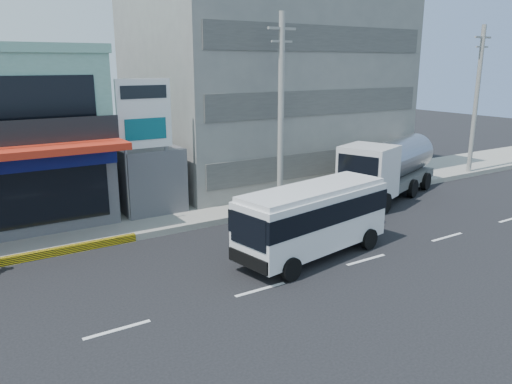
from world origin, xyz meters
TOP-DOWN VIEW (x-y plane):
  - ground at (0.00, 0.00)m, footprint 120.00×120.00m
  - sidewalk at (5.00, 9.50)m, footprint 70.00×5.00m
  - concrete_building at (10.00, 15.00)m, footprint 16.00×12.00m
  - gap_structure at (0.00, 12.00)m, footprint 3.00×6.00m
  - satellite_dish at (0.00, 11.00)m, footprint 1.50×1.50m
  - billboard at (-0.50, 9.20)m, footprint 2.60×0.18m
  - utility_pole_near at (6.00, 7.40)m, footprint 1.60×0.30m
  - utility_pole_far at (22.00, 7.40)m, footprint 1.60×0.30m
  - minibus at (3.45, 1.50)m, footprint 7.17×3.34m
  - sedan at (6.54, 3.78)m, footprint 5.13×2.23m
  - tanker_truck at (12.83, 6.37)m, footprint 8.83×5.24m

SIDE VIEW (x-z plane):
  - ground at x=0.00m, z-range 0.00..0.00m
  - sidewalk at x=5.00m, z-range 0.00..0.30m
  - sedan at x=6.54m, z-range 0.00..1.72m
  - minibus at x=3.45m, z-range 0.28..3.16m
  - gap_structure at x=0.00m, z-range 0.00..3.50m
  - tanker_truck at x=12.83m, z-range 0.12..3.48m
  - satellite_dish at x=0.00m, z-range 3.50..3.65m
  - billboard at x=-0.50m, z-range 1.48..8.38m
  - utility_pole_near at x=6.00m, z-range 0.15..10.15m
  - utility_pole_far at x=22.00m, z-range 0.15..10.15m
  - concrete_building at x=10.00m, z-range 0.00..14.00m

